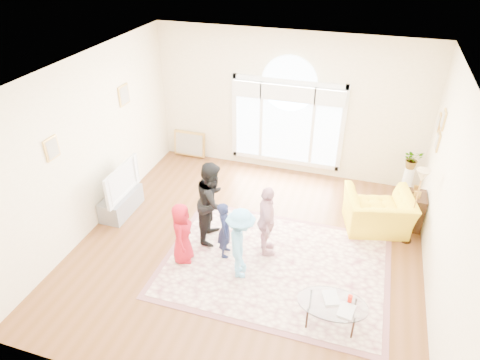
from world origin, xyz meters
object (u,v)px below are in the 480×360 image
(television, at_px, (118,180))
(armchair, at_px, (378,212))
(coffee_table, at_px, (332,304))
(area_rug, at_px, (275,265))
(tv_console, at_px, (121,203))

(television, height_order, armchair, television)
(television, xyz_separation_m, armchair, (4.90, 0.97, -0.37))
(television, relative_size, armchair, 0.97)
(coffee_table, bearing_deg, armchair, 76.66)
(television, height_order, coffee_table, television)
(area_rug, xyz_separation_m, television, (-3.32, 0.60, 0.74))
(armchair, bearing_deg, tv_console, -3.07)
(area_rug, bearing_deg, coffee_table, -42.06)
(coffee_table, xyz_separation_m, armchair, (0.53, 2.53, -0.02))
(tv_console, distance_m, coffee_table, 4.65)
(television, distance_m, coffee_table, 4.65)
(area_rug, xyz_separation_m, armchair, (1.58, 1.57, 0.37))
(tv_console, height_order, coffee_table, coffee_table)
(area_rug, distance_m, armchair, 2.26)
(area_rug, bearing_deg, armchair, 44.86)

